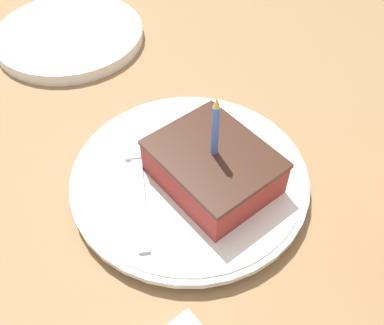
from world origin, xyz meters
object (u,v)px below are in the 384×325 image
object	(u,v)px
plate	(192,181)
fork	(136,176)
side_plate	(70,35)
cake_slice	(213,166)

from	to	relation	value
plate	fork	distance (m)	0.07
plate	side_plate	bearing A→B (deg)	83.88
fork	side_plate	distance (m)	0.34
cake_slice	fork	world-z (taller)	cake_slice
cake_slice	side_plate	world-z (taller)	cake_slice
plate	side_plate	size ratio (longest dim) A/B	1.17
plate	cake_slice	world-z (taller)	cake_slice
cake_slice	side_plate	distance (m)	0.39
cake_slice	plate	bearing A→B (deg)	125.88
plate	fork	bearing A→B (deg)	142.94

